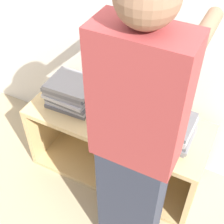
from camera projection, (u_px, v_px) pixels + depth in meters
The scene contains 7 objects.
ground_plane at pixel (102, 193), 2.29m from camera, with size 12.00×12.00×0.00m, color tan.
wall_back at pixel (144, 6), 1.85m from camera, with size 8.00×0.05×2.40m.
cart at pixel (120, 141), 2.29m from camera, with size 1.24×0.48×0.56m.
laptop_open at pixel (121, 107), 2.07m from camera, with size 0.31×0.38×0.24m.
laptop_stack_left at pixel (72, 93), 2.11m from camera, with size 0.34×0.27×0.19m.
laptop_stack_right at pixel (167, 127), 1.90m from camera, with size 0.33×0.27×0.16m.
person at pixel (136, 147), 1.49m from camera, with size 0.40×0.53×1.72m.
Camera 1 is at (0.64, -1.08, 2.01)m, focal length 50.00 mm.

